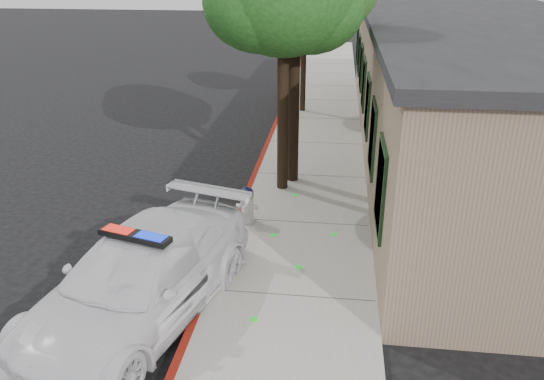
{
  "coord_description": "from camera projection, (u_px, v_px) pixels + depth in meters",
  "views": [
    {
      "loc": [
        2.3,
        -8.27,
        5.8
      ],
      "look_at": [
        1.03,
        2.08,
        1.33
      ],
      "focal_mm": 35.62,
      "sensor_mm": 36.0,
      "label": 1
    }
  ],
  "objects": [
    {
      "name": "sidewalk",
      "position": [
        301.0,
        225.0,
        12.61
      ],
      "size": [
        3.2,
        60.0,
        0.15
      ],
      "primitive_type": "cube",
      "color": "#9D9B8E",
      "rests_on": "ground"
    },
    {
      "name": "red_curb",
      "position": [
        236.0,
        221.0,
        12.78
      ],
      "size": [
        0.14,
        60.0,
        0.16
      ],
      "primitive_type": "cube",
      "color": "maroon",
      "rests_on": "ground"
    },
    {
      "name": "police_car",
      "position": [
        140.0,
        279.0,
        9.2
      ],
      "size": [
        3.54,
        5.73,
        1.67
      ],
      "rotation": [
        0.0,
        0.0,
        -0.28
      ],
      "color": "white",
      "rests_on": "ground"
    },
    {
      "name": "clapboard_building",
      "position": [
        480.0,
        88.0,
        16.71
      ],
      "size": [
        7.3,
        20.89,
        4.24
      ],
      "color": "#8F735D",
      "rests_on": "ground"
    },
    {
      "name": "fire_hydrant",
      "position": [
        247.0,
        204.0,
        12.43
      ],
      "size": [
        0.5,
        0.43,
        0.88
      ],
      "rotation": [
        0.0,
        0.0,
        -0.02
      ],
      "color": "silver",
      "rests_on": "sidewalk"
    },
    {
      "name": "ground",
      "position": [
        204.0,
        296.0,
        10.09
      ],
      "size": [
        120.0,
        120.0,
        0.0
      ],
      "primitive_type": "plane",
      "color": "black",
      "rests_on": "ground"
    },
    {
      "name": "street_tree_far",
      "position": [
        305.0,
        18.0,
        20.46
      ],
      "size": [
        2.63,
        2.57,
        4.79
      ],
      "rotation": [
        0.0,
        0.0,
        0.17
      ],
      "color": "black",
      "rests_on": "sidewalk"
    }
  ]
}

